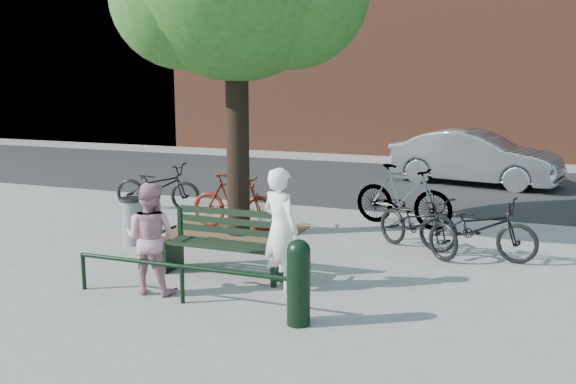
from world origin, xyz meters
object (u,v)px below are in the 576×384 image
at_px(parked_car, 475,158).
at_px(park_bench, 227,242).
at_px(bollard, 299,279).
at_px(litter_bin, 133,221).
at_px(person_left, 280,229).
at_px(bicycle_c, 418,224).
at_px(person_right, 150,238).

bearing_deg(parked_car, park_bench, 175.16).
xyz_separation_m(bollard, parked_car, (1.08, 10.47, 0.16)).
distance_m(litter_bin, parked_car, 9.50).
distance_m(person_left, bicycle_c, 2.85).
distance_m(park_bench, parked_car, 9.44).
xyz_separation_m(person_left, parked_car, (1.73, 9.37, -0.12)).
bearing_deg(person_left, person_right, 50.97).
height_order(person_left, person_right, person_left).
distance_m(person_right, parked_car, 10.62).
relative_size(person_right, parked_car, 0.34).
xyz_separation_m(person_left, litter_bin, (-3.13, 1.22, -0.42)).
relative_size(park_bench, person_left, 1.06).
xyz_separation_m(person_left, person_right, (-1.54, -0.72, -0.09)).
relative_size(person_right, bollard, 1.45).
xyz_separation_m(person_right, bollard, (2.19, -0.37, -0.19)).
bearing_deg(park_bench, person_right, -119.33).
bearing_deg(bicycle_c, park_bench, 169.80).
relative_size(park_bench, person_right, 1.19).
height_order(park_bench, bollard, bollard).
bearing_deg(litter_bin, bicycle_c, 15.05).
distance_m(person_left, bollard, 1.30).
bearing_deg(bicycle_c, bollard, -154.30).
distance_m(person_left, litter_bin, 3.39).
bearing_deg(bollard, litter_bin, 148.53).
xyz_separation_m(park_bench, person_left, (0.95, -0.33, 0.34)).
bearing_deg(park_bench, bicycle_c, 41.82).
bearing_deg(litter_bin, bollard, -31.47).
distance_m(park_bench, person_left, 1.06).
distance_m(park_bench, person_right, 1.23).
bearing_deg(bicycle_c, person_right, 174.94).
height_order(park_bench, litter_bin, park_bench).
bearing_deg(parked_car, person_left, -178.80).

